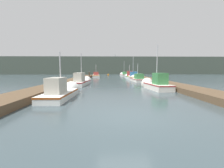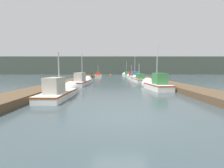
# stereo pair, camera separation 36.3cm
# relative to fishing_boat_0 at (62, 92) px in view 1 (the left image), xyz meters

# --- Properties ---
(ground_plane) EXTENTS (200.00, 200.00, 0.00)m
(ground_plane) POSITION_rel_fishing_boat_0_xyz_m (3.93, -4.36, -0.39)
(ground_plane) COLOR #38474C
(dock_left) EXTENTS (2.21, 40.00, 0.44)m
(dock_left) POSITION_rel_fishing_boat_0_xyz_m (-2.25, 11.64, -0.17)
(dock_left) COLOR brown
(dock_left) RESTS_ON ground_plane
(dock_right) EXTENTS (2.21, 40.00, 0.44)m
(dock_right) POSITION_rel_fishing_boat_0_xyz_m (10.10, 11.64, -0.17)
(dock_right) COLOR brown
(dock_right) RESTS_ON ground_plane
(distant_shore_ridge) EXTENTS (120.00, 16.00, 6.98)m
(distant_shore_ridge) POSITION_rel_fishing_boat_0_xyz_m (3.93, 56.18, 3.10)
(distant_shore_ridge) COLOR #424C42
(distant_shore_ridge) RESTS_ON ground_plane
(fishing_boat_0) EXTENTS (1.62, 4.95, 3.55)m
(fishing_boat_0) POSITION_rel_fishing_boat_0_xyz_m (0.00, 0.00, 0.00)
(fishing_boat_0) COLOR silver
(fishing_boat_0) RESTS_ON ground_plane
(fishing_boat_1) EXTENTS (1.94, 4.80, 4.72)m
(fishing_boat_1) POSITION_rel_fishing_boat_0_xyz_m (7.87, 4.30, 0.07)
(fishing_boat_1) COLOR silver
(fishing_boat_1) RESTS_ON ground_plane
(fishing_boat_2) EXTENTS (1.76, 6.30, 4.36)m
(fishing_boat_2) POSITION_rel_fishing_boat_0_xyz_m (-0.16, 8.76, 0.06)
(fishing_boat_2) COLOR silver
(fishing_boat_2) RESTS_ON ground_plane
(fishing_boat_3) EXTENTS (1.88, 4.85, 3.33)m
(fishing_boat_3) POSITION_rel_fishing_boat_0_xyz_m (7.88, 13.76, 0.01)
(fishing_boat_3) COLOR silver
(fishing_boat_3) RESTS_ON ground_plane
(fishing_boat_4) EXTENTS (1.94, 5.98, 4.81)m
(fishing_boat_4) POSITION_rel_fishing_boat_0_xyz_m (7.90, 18.46, 0.08)
(fishing_boat_4) COLOR silver
(fishing_boat_4) RESTS_ON ground_plane
(fishing_boat_5) EXTENTS (1.62, 4.45, 3.33)m
(fishing_boat_5) POSITION_rel_fishing_boat_0_xyz_m (7.74, 22.28, 0.07)
(fishing_boat_5) COLOR silver
(fishing_boat_5) RESTS_ON ground_plane
(fishing_boat_6) EXTENTS (2.22, 6.42, 3.74)m
(fishing_boat_6) POSITION_rel_fishing_boat_0_xyz_m (-0.03, 28.48, 0.00)
(fishing_boat_6) COLOR silver
(fishing_boat_6) RESTS_ON ground_plane
(fishing_boat_7) EXTENTS (1.96, 6.45, 4.89)m
(fishing_boat_7) POSITION_rel_fishing_boat_0_xyz_m (7.64, 32.97, -0.00)
(fishing_boat_7) COLOR silver
(fishing_boat_7) RESTS_ON ground_plane
(mooring_piling_0) EXTENTS (0.31, 0.31, 1.40)m
(mooring_piling_0) POSITION_rel_fishing_boat_0_xyz_m (-1.24, 24.44, 0.31)
(mooring_piling_0) COLOR #473523
(mooring_piling_0) RESTS_ON ground_plane
(mooring_piling_1) EXTENTS (0.33, 0.33, 1.25)m
(mooring_piling_1) POSITION_rel_fishing_boat_0_xyz_m (9.01, 38.48, 0.24)
(mooring_piling_1) COLOR #473523
(mooring_piling_1) RESTS_ON ground_plane
(mooring_piling_2) EXTENTS (0.35, 0.35, 1.40)m
(mooring_piling_2) POSITION_rel_fishing_boat_0_xyz_m (9.24, 30.05, 0.32)
(mooring_piling_2) COLOR #473523
(mooring_piling_2) RESTS_ON ground_plane
(mooring_piling_3) EXTENTS (0.25, 0.25, 1.24)m
(mooring_piling_3) POSITION_rel_fishing_boat_0_xyz_m (9.06, 38.92, 0.24)
(mooring_piling_3) COLOR #473523
(mooring_piling_3) RESTS_ON ground_plane
(channel_buoy) EXTENTS (0.63, 0.63, 1.13)m
(channel_buoy) POSITION_rel_fishing_boat_0_xyz_m (3.14, 39.18, -0.21)
(channel_buoy) COLOR #BF6513
(channel_buoy) RESTS_ON ground_plane
(seagull_lead) EXTENTS (0.31, 0.56, 0.12)m
(seagull_lead) POSITION_rel_fishing_boat_0_xyz_m (4.12, 9.37, 3.35)
(seagull_lead) COLOR white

